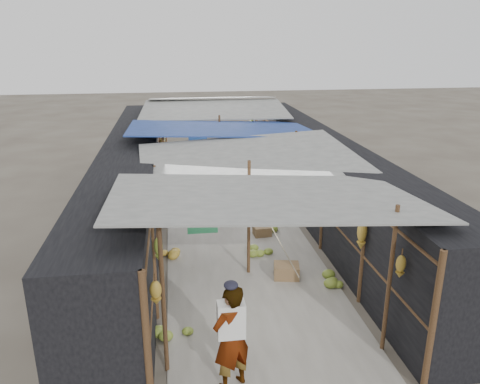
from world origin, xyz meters
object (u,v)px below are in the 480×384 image
vendor_seated (288,202)px  vendor_elderly (231,338)px  crate_near (286,271)px  black_basin (271,189)px  shopper_blue (224,195)px

vendor_seated → vendor_elderly: bearing=-20.5°
crate_near → vendor_elderly: vendor_elderly is taller
crate_near → black_basin: crate_near is taller
black_basin → crate_near: bearing=-98.6°
vendor_elderly → shopper_blue: size_ratio=0.96×
vendor_elderly → shopper_blue: bearing=-123.8°
black_basin → vendor_elderly: bearing=-105.4°
black_basin → vendor_seated: size_ratio=0.64×
shopper_blue → vendor_elderly: bearing=-102.5°
vendor_seated → shopper_blue: bearing=-79.7°
vendor_elderly → shopper_blue: (0.62, 6.41, 0.03)m
crate_near → vendor_seated: (0.92, 3.62, 0.30)m
vendor_elderly → vendor_seated: bearing=-138.8°
black_basin → shopper_blue: bearing=-124.7°
vendor_elderly → vendor_seated: vendor_elderly is taller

